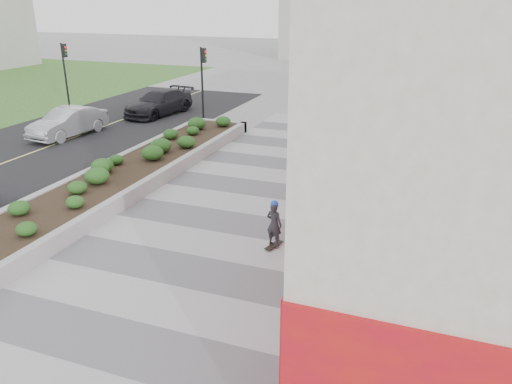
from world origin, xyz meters
TOP-DOWN VIEW (x-y plane):
  - ground at (0.00, 0.00)m, footprint 160.00×160.00m
  - walkway at (0.00, 3.00)m, footprint 8.00×36.00m
  - building at (6.98, 8.98)m, footprint 6.04×24.08m
  - planter at (-5.50, 7.00)m, footprint 3.00×18.00m
  - traffic_signal_near at (-7.23, 17.50)m, footprint 0.33×0.28m
  - traffic_signal_far at (-16.43, 17.00)m, footprint 0.33×0.28m
  - manhole_cover at (0.50, 3.00)m, footprint 0.44×0.44m
  - skateboarder at (1.61, 3.86)m, footprint 0.54×0.75m
  - car_silver at (-12.37, 11.98)m, footprint 1.95×4.56m
  - car_dark at (-10.65, 18.16)m, footprint 2.82×5.31m

SIDE VIEW (x-z plane):
  - ground at x=0.00m, z-range 0.00..0.00m
  - manhole_cover at x=0.50m, z-range 0.00..0.01m
  - walkway at x=0.00m, z-range 0.00..0.01m
  - planter at x=-5.50m, z-range -0.03..0.87m
  - car_silver at x=-12.37m, z-range 0.00..1.46m
  - car_dark at x=-10.65m, z-range 0.00..1.47m
  - skateboarder at x=1.61m, z-range 0.01..1.48m
  - traffic_signal_near at x=-7.23m, z-range 0.66..4.86m
  - traffic_signal_far at x=-16.43m, z-range 0.66..4.86m
  - building at x=6.98m, z-range -0.02..7.98m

